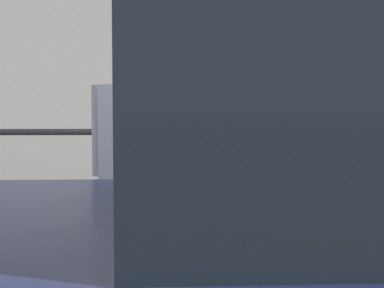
% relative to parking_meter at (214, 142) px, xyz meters
% --- Properties ---
extents(parking_meter, '(0.18, 0.19, 1.52)m').
position_rel_parking_meter_xyz_m(parking_meter, '(0.00, 0.00, 0.00)').
color(parking_meter, slate).
rests_on(parking_meter, sidewalk_curb).
extents(pedestrian_at_meter, '(0.73, 0.52, 1.72)m').
position_rel_parking_meter_xyz_m(pedestrian_at_meter, '(-0.49, 0.13, -0.13)').
color(pedestrian_at_meter, '#1E233F').
rests_on(pedestrian_at_meter, sidewalk_curb).
extents(background_railing, '(24.06, 0.06, 1.15)m').
position_rel_parking_meter_xyz_m(background_railing, '(0.21, 1.72, -0.30)').
color(background_railing, black).
rests_on(background_railing, sidewalk_curb).
extents(backdrop_wall, '(32.00, 0.50, 3.51)m').
position_rel_parking_meter_xyz_m(backdrop_wall, '(0.21, 4.32, 0.49)').
color(backdrop_wall, gray).
rests_on(backdrop_wall, ground).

